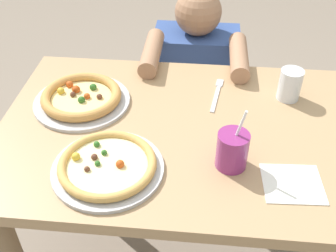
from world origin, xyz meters
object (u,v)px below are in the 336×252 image
object	(u,v)px
pizza_far	(82,98)
drink_cup_colored	(232,150)
fork	(217,93)
water_cup_clear	(290,84)
pizza_near	(107,166)
diner_seated	(194,96)

from	to	relation	value
pizza_far	drink_cup_colored	world-z (taller)	drink_cup_colored
fork	drink_cup_colored	bearing A→B (deg)	-83.54
water_cup_clear	pizza_near	bearing A→B (deg)	-143.32
pizza_far	diner_seated	xyz separation A→B (m)	(0.37, 0.52, -0.33)
pizza_far	drink_cup_colored	distance (m)	0.56
diner_seated	pizza_near	bearing A→B (deg)	-104.41
drink_cup_colored	pizza_near	bearing A→B (deg)	-170.77
pizza_near	drink_cup_colored	bearing A→B (deg)	9.23
fork	diner_seated	xyz separation A→B (m)	(-0.09, 0.43, -0.31)
pizza_far	fork	world-z (taller)	pizza_far
drink_cup_colored	fork	world-z (taller)	drink_cup_colored
water_cup_clear	diner_seated	bearing A→B (deg)	127.56
water_cup_clear	fork	xyz separation A→B (m)	(-0.24, 0.00, -0.05)
pizza_far	fork	distance (m)	0.47
pizza_far	water_cup_clear	world-z (taller)	water_cup_clear
pizza_far	fork	xyz separation A→B (m)	(0.46, 0.10, -0.02)
drink_cup_colored	pizza_far	bearing A→B (deg)	153.11
drink_cup_colored	diner_seated	distance (m)	0.87
water_cup_clear	drink_cup_colored	bearing A→B (deg)	-120.04
pizza_far	diner_seated	world-z (taller)	diner_seated
drink_cup_colored	diner_seated	world-z (taller)	diner_seated
fork	diner_seated	size ratio (longest dim) A/B	0.21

